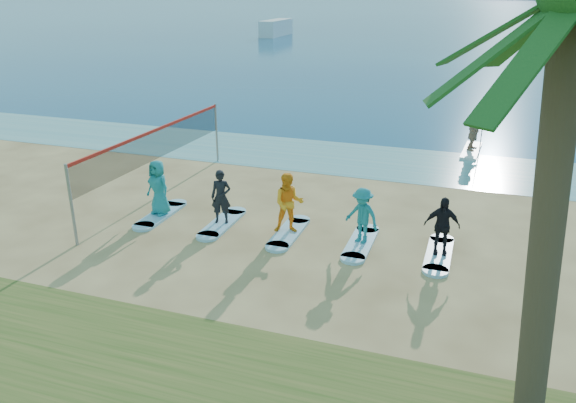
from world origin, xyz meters
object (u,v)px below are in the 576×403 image
(volleyball_net, at_px, (157,144))
(paddleboard, at_px, (471,151))
(student_0, at_px, (158,187))
(student_2, at_px, (289,203))
(student_1, at_px, (221,197))
(surfboard_0, at_px, (161,215))
(paddleboarder, at_px, (474,130))
(boat_offshore_a, at_px, (276,36))
(surfboard_4, at_px, (439,254))
(surfboard_3, at_px, (361,243))
(surfboard_2, at_px, (289,233))
(student_3, at_px, (362,216))
(surfboard_1, at_px, (222,223))
(student_4, at_px, (442,226))

(volleyball_net, bearing_deg, paddleboard, 42.35)
(student_0, height_order, student_2, student_2)
(student_1, height_order, student_2, student_2)
(surfboard_0, distance_m, student_1, 2.43)
(paddleboarder, xyz_separation_m, boat_offshore_a, (-29.78, 55.09, -1.02))
(student_0, relative_size, surfboard_4, 0.83)
(surfboard_0, bearing_deg, surfboard_4, 0.00)
(surfboard_3, height_order, surfboard_4, same)
(boat_offshore_a, bearing_deg, surfboard_4, -66.68)
(volleyball_net, distance_m, surfboard_0, 2.75)
(paddleboard, relative_size, surfboard_0, 1.36)
(student_1, distance_m, surfboard_2, 2.43)
(student_2, bearing_deg, paddleboarder, 47.64)
(volleyball_net, xyz_separation_m, student_0, (1.04, -1.75, -0.90))
(boat_offshore_a, bearing_deg, paddleboarder, -62.09)
(paddleboarder, bearing_deg, surfboard_0, 152.27)
(student_0, xyz_separation_m, student_1, (2.25, 0.00, -0.05))
(student_1, xyz_separation_m, surfboard_4, (6.75, 0.00, -0.91))
(surfboard_2, relative_size, student_3, 1.31)
(student_1, bearing_deg, student_0, 165.71)
(volleyball_net, height_order, surfboard_3, volleyball_net)
(boat_offshore_a, bearing_deg, volleyball_net, -73.90)
(volleyball_net, relative_size, student_1, 5.27)
(student_0, distance_m, surfboard_2, 4.60)
(student_3, bearing_deg, surfboard_1, -156.37)
(student_0, bearing_deg, boat_offshore_a, 124.40)
(student_0, bearing_deg, student_2, 17.41)
(paddleboarder, distance_m, boat_offshore_a, 62.63)
(surfboard_2, bearing_deg, boat_offshore_a, 110.47)
(surfboard_0, bearing_deg, student_2, 0.00)
(student_2, bearing_deg, student_1, 161.36)
(student_0, bearing_deg, surfboard_4, 17.41)
(volleyball_net, bearing_deg, boat_offshore_a, 106.58)
(student_0, height_order, surfboard_3, student_0)
(boat_offshore_a, xyz_separation_m, student_2, (24.80, -66.43, 1.03))
(boat_offshore_a, distance_m, surfboard_4, 72.60)
(student_2, bearing_deg, surfboard_1, 161.36)
(volleyball_net, relative_size, paddleboard, 3.03)
(student_1, relative_size, student_4, 1.03)
(student_3, bearing_deg, surfboard_4, 23.63)
(surfboard_0, bearing_deg, paddleboarder, 50.09)
(student_4, bearing_deg, student_3, 171.43)
(volleyball_net, xyz_separation_m, student_3, (7.79, -1.75, -0.98))
(surfboard_0, bearing_deg, student_1, 0.00)
(volleyball_net, distance_m, student_2, 5.87)
(student_4, bearing_deg, student_1, 171.43)
(paddleboard, height_order, student_2, student_2)
(paddleboard, distance_m, paddleboarder, 0.96)
(student_1, relative_size, student_3, 1.03)
(paddleboard, height_order, surfboard_1, paddleboard)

